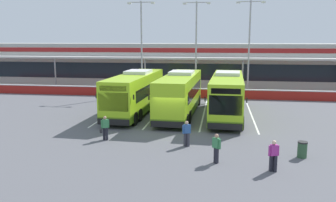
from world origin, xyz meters
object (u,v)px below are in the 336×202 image
Objects in this scene: pedestrian_with_handbag at (105,127)px; pedestrian_near_bin at (187,133)px; coach_bus_centre at (227,96)px; pedestrian_in_dark_coat at (216,147)px; pedestrian_child at (274,155)px; lamp_post_east at (249,42)px; litter_bin at (302,150)px; coach_bus_leftmost at (136,93)px; coach_bus_left_centre at (180,94)px; lamp_post_centre at (196,42)px; lamp_post_west at (142,42)px.

pedestrian_near_bin is (5.48, -0.55, 0.02)m from pedestrian_with_handbag.
coach_bus_centre is 7.55× the size of pedestrian_in_dark_coat.
lamp_post_east is at bearing 88.96° from pedestrian_child.
litter_bin is (6.67, -1.14, -0.41)m from pedestrian_near_bin.
coach_bus_leftmost is 4.06m from coach_bus_left_centre.
coach_bus_left_centre is 14.34m from pedestrian_child.
coach_bus_centre reaches higher than pedestrian_in_dark_coat.
coach_bus_centre is 13.05m from pedestrian_child.
lamp_post_east reaches higher than pedestrian_in_dark_coat.
lamp_post_west is at bearing -168.91° from lamp_post_centre.
coach_bus_left_centre reaches higher than pedestrian_in_dark_coat.
coach_bus_leftmost is 7.55× the size of pedestrian_in_dark_coat.
lamp_post_east reaches higher than pedestrian_child.
pedestrian_in_dark_coat is 5.07m from litter_bin.
lamp_post_east reaches higher than coach_bus_centre.
pedestrian_with_handbag is 5.51m from pedestrian_near_bin.
coach_bus_left_centre is (4.06, -0.10, 0.00)m from coach_bus_leftmost.
coach_bus_leftmost is 11.59m from lamp_post_west.
coach_bus_centre is 11.27m from litter_bin.
pedestrian_in_dark_coat is 25.10m from lamp_post_west.
coach_bus_leftmost reaches higher than pedestrian_with_handbag.
pedestrian_child is 0.15× the size of lamp_post_east.
pedestrian_near_bin is at bearing -59.46° from coach_bus_leftmost.
lamp_post_west is 1.00× the size of lamp_post_east.
coach_bus_centre is at bearing -0.44° from coach_bus_left_centre.
lamp_post_centre is (-0.99, 21.20, 5.42)m from pedestrian_near_bin.
lamp_post_west is (-1.81, 10.53, 4.50)m from coach_bus_leftmost.
pedestrian_child is 25.14m from lamp_post_east.
lamp_post_centre is at bearing 92.68° from pedestrian_near_bin.
coach_bus_left_centre is at bearing -119.83° from lamp_post_east.
pedestrian_with_handbag is 11.01m from pedestrian_child.
lamp_post_west reaches higher than pedestrian_child.
pedestrian_in_dark_coat is at bearing -83.17° from lamp_post_centre.
pedestrian_child is at bearing -15.74° from pedestrian_in_dark_coat.
coach_bus_leftmost and coach_bus_centre have the same top height.
coach_bus_centre is 13.23m from lamp_post_centre.
lamp_post_west is 1.00× the size of lamp_post_centre.
coach_bus_left_centre is 4.11m from coach_bus_centre.
pedestrian_child is at bearing -80.55° from coach_bus_centre.
lamp_post_east is at bearing 93.83° from litter_bin.
coach_bus_centre is 11.94m from pedestrian_with_handbag.
pedestrian_with_handbag is 8.06m from pedestrian_in_dark_coat.
pedestrian_near_bin is (-1.88, 2.74, 0.00)m from pedestrian_in_dark_coat.
pedestrian_in_dark_coat is 2.98m from pedestrian_child.
coach_bus_left_centre is at bearing 65.61° from pedestrian_with_handbag.
lamp_post_east is at bearing 77.54° from coach_bus_centre.
pedestrian_with_handbag and pedestrian_near_bin have the same top height.
pedestrian_with_handbag is 12.27m from litter_bin.
coach_bus_left_centre is 9.68m from pedestrian_with_handbag.
coach_bus_leftmost and coach_bus_left_centre have the same top height.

